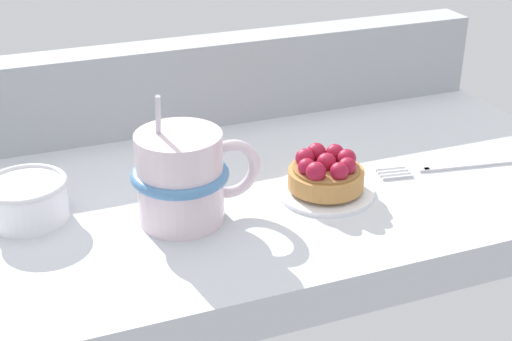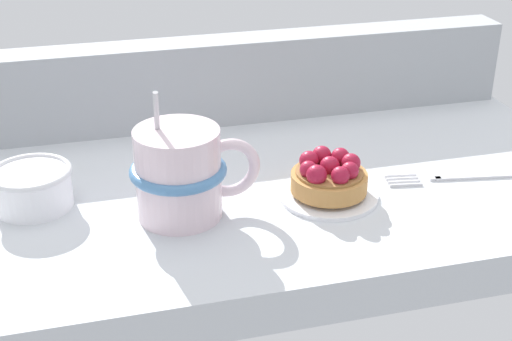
{
  "view_description": "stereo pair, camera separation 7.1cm",
  "coord_description": "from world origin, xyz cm",
  "px_view_note": "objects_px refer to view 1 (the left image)",
  "views": [
    {
      "loc": [
        -24.23,
        -64.67,
        35.75
      ],
      "look_at": [
        -1.42,
        -5.54,
        3.95
      ],
      "focal_mm": 51.09,
      "sensor_mm": 36.0,
      "label": 1
    },
    {
      "loc": [
        -17.49,
        -66.84,
        35.75
      ],
      "look_at": [
        -1.42,
        -5.54,
        3.95
      ],
      "focal_mm": 51.09,
      "sensor_mm": 36.0,
      "label": 2
    }
  ],
  "objects_px": {
    "dessert_plate": "(325,190)",
    "sugar_bowl": "(27,201)",
    "dessert_fork": "(451,166)",
    "coffee_mug": "(183,177)",
    "raspberry_tart": "(326,172)"
  },
  "relations": [
    {
      "from": "dessert_plate",
      "to": "sugar_bowl",
      "type": "height_order",
      "value": "sugar_bowl"
    },
    {
      "from": "dessert_plate",
      "to": "dessert_fork",
      "type": "relative_size",
      "value": 0.58
    },
    {
      "from": "coffee_mug",
      "to": "dessert_fork",
      "type": "height_order",
      "value": "coffee_mug"
    },
    {
      "from": "coffee_mug",
      "to": "dessert_fork",
      "type": "distance_m",
      "value": 0.31
    },
    {
      "from": "coffee_mug",
      "to": "dessert_fork",
      "type": "xyz_separation_m",
      "value": [
        0.3,
        -0.0,
        -0.04
      ]
    },
    {
      "from": "dessert_plate",
      "to": "dessert_fork",
      "type": "xyz_separation_m",
      "value": [
        0.15,
        0.0,
        -0.0
      ]
    },
    {
      "from": "dessert_plate",
      "to": "coffee_mug",
      "type": "height_order",
      "value": "coffee_mug"
    },
    {
      "from": "raspberry_tart",
      "to": "coffee_mug",
      "type": "xyz_separation_m",
      "value": [
        -0.15,
        0.0,
        0.02
      ]
    },
    {
      "from": "dessert_plate",
      "to": "sugar_bowl",
      "type": "bearing_deg",
      "value": 169.71
    },
    {
      "from": "raspberry_tart",
      "to": "dessert_plate",
      "type": "bearing_deg",
      "value": -49.76
    },
    {
      "from": "coffee_mug",
      "to": "dessert_fork",
      "type": "bearing_deg",
      "value": -0.11
    },
    {
      "from": "dessert_fork",
      "to": "sugar_bowl",
      "type": "xyz_separation_m",
      "value": [
        -0.44,
        0.05,
        0.02
      ]
    },
    {
      "from": "dessert_plate",
      "to": "raspberry_tart",
      "type": "xyz_separation_m",
      "value": [
        -0.0,
        0.0,
        0.02
      ]
    },
    {
      "from": "dessert_fork",
      "to": "coffee_mug",
      "type": "bearing_deg",
      "value": 179.89
    },
    {
      "from": "coffee_mug",
      "to": "raspberry_tart",
      "type": "bearing_deg",
      "value": -0.9
    }
  ]
}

